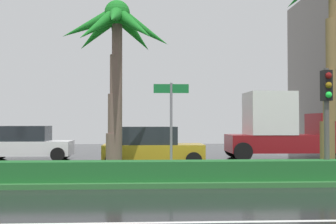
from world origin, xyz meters
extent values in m
cube|color=black|center=(0.00, 9.00, -0.05)|extent=(90.00, 42.00, 0.10)
cube|color=white|center=(0.00, 2.00, 0.00)|extent=(81.00, 0.14, 0.01)
cube|color=#2D6B33|center=(0.00, 8.00, 0.07)|extent=(85.50, 4.00, 0.15)
cube|color=#1E6028|center=(0.00, 6.60, 0.45)|extent=(76.50, 0.70, 0.60)
cylinder|color=brown|center=(-0.31, 8.62, 0.84)|extent=(0.57, 0.57, 1.38)
cylinder|color=brown|center=(-0.28, 8.61, 2.22)|extent=(0.50, 0.50, 1.38)
cylinder|color=brown|center=(-0.24, 8.61, 3.59)|extent=(0.43, 0.43, 1.38)
cylinder|color=brown|center=(-0.21, 8.60, 4.97)|extent=(0.36, 0.36, 1.38)
sphere|color=#197521|center=(-0.21, 8.60, 5.76)|extent=(0.90, 0.90, 0.90)
cone|color=#197521|center=(0.69, 8.69, 5.23)|extent=(2.14, 0.76, 1.55)
cone|color=#197521|center=(0.35, 9.32, 5.23)|extent=(1.74, 1.99, 1.55)
cone|color=#197521|center=(-0.31, 9.47, 5.17)|extent=(0.79, 2.10, 1.64)
cone|color=#197521|center=(-0.93, 9.14, 5.21)|extent=(2.00, 1.69, 1.58)
cone|color=#197521|center=(-1.17, 8.67, 5.35)|extent=(2.19, 0.72, 1.34)
cone|color=#197521|center=(-0.76, 7.93, 5.17)|extent=(1.72, 1.95, 1.64)
cone|color=#197521|center=(-0.23, 7.62, 5.40)|extent=(0.59, 2.17, 1.25)
cone|color=#197521|center=(0.38, 7.94, 5.20)|extent=(1.80, 1.93, 1.59)
cylinder|color=brown|center=(7.12, 8.16, 1.05)|extent=(0.51, 0.51, 1.80)
cylinder|color=brown|center=(7.21, 8.17, 2.85)|extent=(0.44, 0.44, 1.80)
cylinder|color=brown|center=(7.30, 8.18, 4.65)|extent=(0.38, 0.38, 1.80)
cylinder|color=#4C4C47|center=(6.48, 6.78, 1.89)|extent=(0.16, 0.16, 3.47)
cube|color=black|center=(6.48, 6.78, 3.07)|extent=(0.28, 0.32, 0.96)
sphere|color=maroon|center=(6.48, 6.61, 3.37)|extent=(0.20, 0.20, 0.20)
sphere|color=#7F600F|center=(6.48, 6.61, 3.07)|extent=(0.20, 0.20, 0.20)
sphere|color=#1EEA3F|center=(6.48, 6.61, 2.77)|extent=(0.20, 0.20, 0.20)
cylinder|color=slate|center=(1.60, 6.93, 1.65)|extent=(0.08, 0.08, 3.00)
cube|color=#146B2D|center=(1.60, 6.93, 2.97)|extent=(1.10, 0.03, 0.28)
cube|color=white|center=(-5.13, 15.28, 0.60)|extent=(4.30, 1.76, 0.72)
cube|color=#1E2328|center=(-5.28, 15.28, 1.34)|extent=(2.30, 1.58, 0.76)
cylinder|color=black|center=(-3.48, 16.18, 0.34)|extent=(0.68, 0.22, 0.68)
cylinder|color=black|center=(-3.48, 14.38, 0.34)|extent=(0.68, 0.22, 0.68)
cylinder|color=black|center=(-6.78, 16.18, 0.34)|extent=(0.68, 0.22, 0.68)
cube|color=#B28C1E|center=(1.12, 11.98, 0.60)|extent=(4.30, 1.76, 0.72)
cube|color=#1E2328|center=(0.97, 11.98, 1.34)|extent=(2.30, 1.58, 0.76)
cylinder|color=black|center=(2.77, 12.88, 0.34)|extent=(0.68, 0.22, 0.68)
cylinder|color=black|center=(2.77, 11.08, 0.34)|extent=(0.68, 0.22, 0.68)
cylinder|color=black|center=(-0.53, 12.88, 0.34)|extent=(0.68, 0.22, 0.68)
cylinder|color=black|center=(-0.53, 11.08, 0.34)|extent=(0.68, 0.22, 0.68)
cube|color=maroon|center=(8.24, 15.29, 0.81)|extent=(6.40, 2.30, 0.90)
cube|color=maroon|center=(10.44, 15.29, 1.81)|extent=(1.90, 2.21, 1.10)
cube|color=silver|center=(7.19, 15.29, 2.36)|extent=(2.30, 2.35, 2.20)
cylinder|color=black|center=(10.94, 16.46, 0.46)|extent=(0.92, 0.30, 0.92)
cylinder|color=black|center=(5.54, 16.46, 0.46)|extent=(0.92, 0.30, 0.92)
cylinder|color=black|center=(5.54, 14.12, 0.46)|extent=(0.92, 0.30, 0.92)
camera|label=1|loc=(0.84, -6.00, 1.95)|focal=44.45mm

